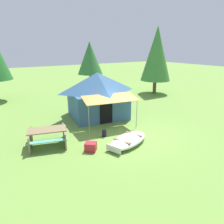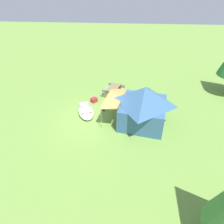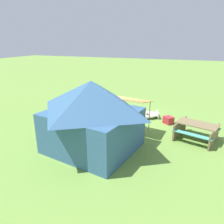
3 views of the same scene
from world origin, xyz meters
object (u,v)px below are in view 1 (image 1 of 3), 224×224
(beached_rowboat, at_px, (128,140))
(canvas_cabin_tent, at_px, (98,94))
(picnic_table, at_px, (48,135))
(fuel_can, at_px, (104,133))
(cooler_box, at_px, (91,147))
(pine_tree_back_left, at_px, (90,58))
(pine_tree_far_center, at_px, (157,54))

(beached_rowboat, bearing_deg, canvas_cabin_tent, 79.60)
(picnic_table, bearing_deg, beached_rowboat, -31.15)
(beached_rowboat, relative_size, canvas_cabin_tent, 0.55)
(beached_rowboat, distance_m, fuel_can, 1.39)
(cooler_box, bearing_deg, picnic_table, 131.99)
(pine_tree_back_left, bearing_deg, pine_tree_far_center, -46.61)
(pine_tree_back_left, distance_m, pine_tree_far_center, 6.38)
(beached_rowboat, relative_size, picnic_table, 1.30)
(canvas_cabin_tent, height_order, fuel_can, canvas_cabin_tent)
(fuel_can, bearing_deg, pine_tree_back_left, 66.11)
(beached_rowboat, bearing_deg, fuel_can, 110.65)
(canvas_cabin_tent, xyz_separation_m, cooler_box, (-2.50, -3.86, -1.25))
(beached_rowboat, xyz_separation_m, picnic_table, (-3.10, 1.87, 0.29))
(beached_rowboat, height_order, fuel_can, beached_rowboat)
(fuel_can, bearing_deg, beached_rowboat, -69.35)
(beached_rowboat, xyz_separation_m, fuel_can, (-0.49, 1.30, -0.02))
(canvas_cabin_tent, bearing_deg, picnic_table, -148.89)
(picnic_table, height_order, fuel_can, picnic_table)
(beached_rowboat, distance_m, pine_tree_back_left, 12.95)
(fuel_can, bearing_deg, picnic_table, 167.58)
(picnic_table, distance_m, fuel_can, 2.69)
(pine_tree_back_left, xyz_separation_m, pine_tree_far_center, (4.37, -4.63, 0.44))
(beached_rowboat, height_order, pine_tree_far_center, pine_tree_far_center)
(fuel_can, height_order, pine_tree_far_center, pine_tree_far_center)
(beached_rowboat, distance_m, cooler_box, 1.76)
(picnic_table, distance_m, pine_tree_back_left, 12.68)
(cooler_box, bearing_deg, beached_rowboat, -11.33)
(canvas_cabin_tent, height_order, pine_tree_far_center, pine_tree_far_center)
(canvas_cabin_tent, distance_m, cooler_box, 4.77)
(cooler_box, distance_m, pine_tree_far_center, 12.87)
(canvas_cabin_tent, distance_m, pine_tree_far_center, 8.65)
(beached_rowboat, relative_size, pine_tree_far_center, 0.44)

